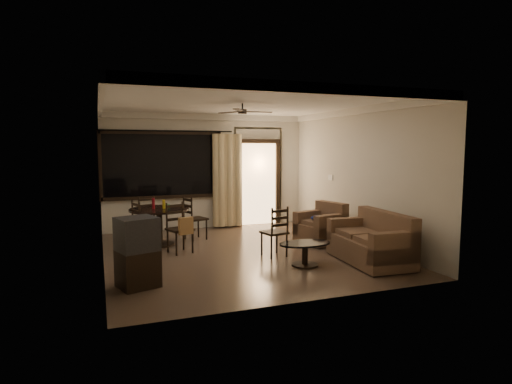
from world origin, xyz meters
name	(u,v)px	position (x,y,z in m)	size (l,w,h in m)	color
ground	(243,252)	(0.00, 0.00, 0.00)	(5.50, 5.50, 0.00)	#7F6651
room_shell	(243,154)	(0.59, 1.77, 1.83)	(5.50, 6.70, 5.50)	beige
dining_table	(159,216)	(-1.39, 1.20, 0.59)	(1.20, 1.20, 0.97)	black
dining_chair_west	(128,236)	(-2.04, 0.94, 0.28)	(0.53, 0.53, 0.95)	black
dining_chair_east	(195,227)	(-0.60, 1.47, 0.28)	(0.53, 0.53, 0.95)	black
dining_chair_south	(180,237)	(-1.12, 0.39, 0.31)	(0.53, 0.57, 0.95)	black
dining_chair_north	(143,226)	(-1.64, 1.95, 0.28)	(0.53, 0.53, 0.95)	black
tv_cabinet	(138,252)	(-2.05, -1.38, 0.51)	(0.65, 0.61, 1.01)	black
sofa	(373,243)	(1.90, -1.44, 0.34)	(0.95, 1.66, 0.86)	#412A1E
armchair	(322,227)	(1.82, 0.21, 0.34)	(0.99, 0.99, 0.82)	#412A1E
coffee_table	(305,250)	(0.69, -1.23, 0.27)	(0.91, 0.55, 0.40)	black
side_chair	(275,241)	(0.46, -0.46, 0.28)	(0.48, 0.48, 0.93)	black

